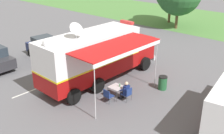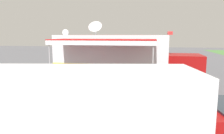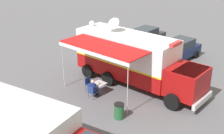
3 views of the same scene
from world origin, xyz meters
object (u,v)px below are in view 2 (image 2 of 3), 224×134
at_px(folding_table, 99,86).
at_px(water_bottle, 101,84).
at_px(seated_responder, 98,89).
at_px(car_far_corner, 133,63).
at_px(trash_bin, 150,100).
at_px(car_behind_truck, 94,61).
at_px(command_truck, 123,59).
at_px(folding_chair_beside_table, 84,88).
at_px(support_truck, 109,123).
at_px(folding_chair_at_table, 98,93).

distance_m(folding_table, water_bottle, 0.26).
relative_size(folding_table, seated_responder, 0.66).
bearing_deg(car_far_corner, trash_bin, 8.63).
relative_size(trash_bin, car_far_corner, 0.21).
distance_m(water_bottle, car_behind_truck, 10.69).
xyz_separation_m(command_truck, folding_table, (2.50, -1.02, -1.27)).
bearing_deg(folding_chair_beside_table, seated_responder, 60.00).
xyz_separation_m(folding_table, car_behind_truck, (-10.11, -2.87, 0.21)).
bearing_deg(support_truck, car_behind_truck, -164.53).
relative_size(folding_table, car_behind_truck, 0.19).
bearing_deg(folding_table, car_behind_truck, -164.16).
xyz_separation_m(folding_table, water_bottle, (0.14, 0.15, 0.16)).
relative_size(water_bottle, seated_responder, 0.18).
distance_m(command_truck, folding_chair_at_table, 3.71).
distance_m(command_truck, folding_chair_beside_table, 3.48).
bearing_deg(command_truck, support_truck, 4.66).
xyz_separation_m(seated_responder, car_far_corner, (-9.47, 1.15, 0.23)).
bearing_deg(car_behind_truck, support_truck, 15.47).
distance_m(folding_chair_beside_table, car_behind_truck, 10.38).
distance_m(water_bottle, car_far_corner, 9.07).
bearing_deg(water_bottle, folding_table, -134.68).
distance_m(folding_chair_at_table, seated_responder, 0.23).
height_order(command_truck, folding_chair_at_table, command_truck).
distance_m(command_truck, car_behind_truck, 8.61).
xyz_separation_m(water_bottle, support_truck, (6.46, 1.61, 0.55)).
bearing_deg(trash_bin, folding_chair_beside_table, -111.79).
bearing_deg(car_far_corner, seated_responder, -6.94).
relative_size(folding_chair_beside_table, support_truck, 0.12).
height_order(support_truck, car_far_corner, support_truck).
xyz_separation_m(folding_chair_at_table, seated_responder, (-0.19, 0.01, 0.14)).
distance_m(seated_responder, support_truck, 6.26).
bearing_deg(trash_bin, folding_table, -118.46).
relative_size(folding_chair_at_table, car_far_corner, 0.20).
bearing_deg(trash_bin, car_far_corner, -171.37).
relative_size(folding_table, trash_bin, 0.90).
bearing_deg(water_bottle, folding_chair_beside_table, -94.67).
relative_size(water_bottle, support_truck, 0.03).
height_order(water_bottle, support_truck, support_truck).
xyz_separation_m(folding_table, car_far_corner, (-8.85, 1.25, 0.21)).
relative_size(folding_table, folding_chair_beside_table, 0.94).
distance_m(folding_table, seated_responder, 0.62).
bearing_deg(seated_responder, car_behind_truck, -164.52).
bearing_deg(car_far_corner, car_behind_truck, -106.96).
height_order(folding_chair_at_table, support_truck, support_truck).
relative_size(water_bottle, car_far_corner, 0.05).
bearing_deg(seated_responder, car_far_corner, 173.06).
bearing_deg(folding_table, folding_chair_at_table, 6.78).
distance_m(folding_table, car_far_corner, 8.95).
height_order(command_truck, folding_table, command_truck).
bearing_deg(car_far_corner, folding_table, -8.05).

